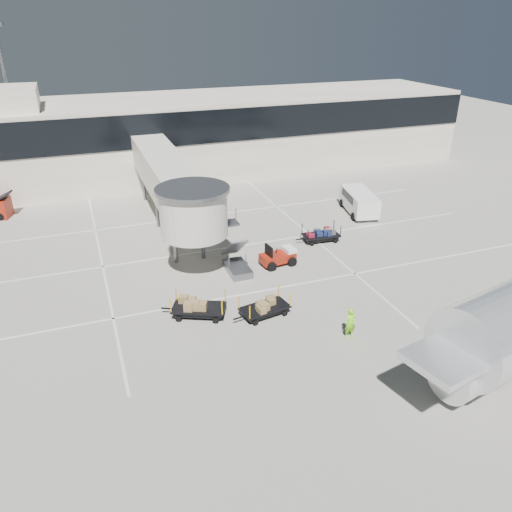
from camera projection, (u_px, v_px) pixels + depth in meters
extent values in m
plane|color=#A6A195|center=(285.00, 304.00, 30.35)|extent=(140.00, 140.00, 0.00)
cube|color=silver|center=(273.00, 289.00, 32.03)|extent=(40.00, 0.15, 0.02)
cube|color=silver|center=(239.00, 246.00, 37.93)|extent=(40.00, 0.15, 0.02)
cube|color=silver|center=(213.00, 215.00, 43.84)|extent=(40.00, 0.15, 0.02)
cube|color=silver|center=(304.00, 230.00, 40.65)|extent=(0.15, 30.00, 0.02)
cube|color=silver|center=(102.00, 261.00, 35.66)|extent=(0.15, 30.00, 0.02)
cube|color=white|center=(176.00, 136.00, 53.90)|extent=(64.00, 12.00, 8.00)
cube|color=black|center=(188.00, 128.00, 47.92)|extent=(64.00, 0.12, 3.20)
cylinder|color=slate|center=(11.00, 106.00, 50.75)|extent=(0.36, 0.36, 15.00)
cube|color=beige|center=(167.00, 175.00, 39.87)|extent=(3.00, 18.00, 2.80)
cylinder|color=beige|center=(194.00, 213.00, 32.28)|extent=(4.40, 4.40, 3.00)
cylinder|color=slate|center=(192.00, 189.00, 31.58)|extent=(4.80, 4.80, 0.25)
cylinder|color=slate|center=(175.00, 243.00, 34.90)|extent=(0.28, 0.28, 2.90)
cylinder|color=slate|center=(203.00, 239.00, 35.52)|extent=(0.28, 0.28, 2.90)
cylinder|color=slate|center=(157.00, 210.00, 40.80)|extent=(0.28, 0.28, 2.90)
cylinder|color=slate|center=(181.00, 207.00, 41.43)|extent=(0.28, 0.28, 2.90)
cylinder|color=slate|center=(144.00, 185.00, 46.71)|extent=(0.28, 0.28, 2.90)
cylinder|color=slate|center=(165.00, 183.00, 47.33)|extent=(0.28, 0.28, 2.90)
cube|color=slate|center=(238.00, 269.00, 34.02)|extent=(1.40, 2.60, 0.50)
cube|color=slate|center=(234.00, 247.00, 33.93)|extent=(1.20, 2.60, 2.06)
cube|color=slate|center=(228.00, 223.00, 34.57)|extent=(1.40, 1.20, 0.12)
cube|color=maroon|center=(278.00, 257.00, 34.91)|extent=(2.55, 1.44, 0.61)
cube|color=white|center=(289.00, 250.00, 35.11)|extent=(0.84, 1.19, 0.35)
cube|color=black|center=(269.00, 252.00, 34.35)|extent=(0.24, 1.02, 0.91)
cylinder|color=black|center=(272.00, 267.00, 34.15)|extent=(0.67, 0.33, 0.65)
cylinder|color=black|center=(263.00, 259.00, 35.21)|extent=(0.67, 0.33, 0.65)
cylinder|color=black|center=(292.00, 262.00, 34.82)|extent=(0.67, 0.33, 0.65)
cylinder|color=black|center=(283.00, 254.00, 35.87)|extent=(0.67, 0.33, 0.65)
cube|color=black|center=(321.00, 235.00, 38.54)|extent=(2.89, 1.60, 0.11)
cube|color=black|center=(321.00, 237.00, 38.61)|extent=(2.59, 1.37, 0.23)
cube|color=black|center=(300.00, 239.00, 38.17)|extent=(0.66, 0.12, 0.07)
cylinder|color=black|center=(312.00, 244.00, 37.91)|extent=(0.33, 0.15, 0.32)
cylinder|color=black|center=(306.00, 238.00, 38.99)|extent=(0.33, 0.15, 0.32)
cylinder|color=black|center=(336.00, 241.00, 38.39)|extent=(0.33, 0.15, 0.32)
cylinder|color=black|center=(329.00, 235.00, 39.48)|extent=(0.33, 0.15, 0.32)
cylinder|color=black|center=(308.00, 235.00, 37.48)|extent=(0.07, 0.07, 0.84)
cylinder|color=black|center=(302.00, 229.00, 38.57)|extent=(0.07, 0.07, 0.84)
cylinder|color=black|center=(341.00, 231.00, 38.15)|extent=(0.07, 0.07, 0.84)
cylinder|color=black|center=(334.00, 225.00, 39.23)|extent=(0.07, 0.07, 0.84)
cube|color=#9D8A55|center=(332.00, 233.00, 38.32)|extent=(0.41, 0.33, 0.32)
cube|color=maroon|center=(318.00, 235.00, 38.05)|extent=(0.51, 0.27, 0.36)
cube|color=#48484C|center=(326.00, 233.00, 38.49)|extent=(0.37, 0.39, 0.25)
cube|color=#48484C|center=(330.00, 230.00, 38.81)|extent=(0.52, 0.32, 0.39)
cube|color=#9D8A55|center=(330.00, 233.00, 38.32)|extent=(0.48, 0.28, 0.40)
cube|color=maroon|center=(326.00, 231.00, 38.61)|extent=(0.45, 0.38, 0.36)
cube|color=#48484C|center=(330.00, 233.00, 38.29)|extent=(0.46, 0.28, 0.37)
cube|color=#9D8A55|center=(328.00, 231.00, 38.83)|extent=(0.51, 0.32, 0.26)
cube|color=#162246|center=(324.00, 233.00, 38.41)|extent=(0.38, 0.38, 0.29)
cube|color=#9D8A55|center=(332.00, 233.00, 38.52)|extent=(0.44, 0.32, 0.24)
cube|color=#48484C|center=(328.00, 231.00, 38.80)|extent=(0.48, 0.28, 0.24)
cube|color=black|center=(265.00, 308.00, 29.02)|extent=(3.03, 1.87, 0.11)
cube|color=black|center=(265.00, 310.00, 29.09)|extent=(2.71, 1.61, 0.24)
cube|color=black|center=(238.00, 318.00, 28.30)|extent=(0.66, 0.19, 0.08)
cylinder|color=black|center=(255.00, 323.00, 28.23)|extent=(0.34, 0.18, 0.32)
cylinder|color=black|center=(245.00, 312.00, 29.22)|extent=(0.34, 0.18, 0.32)
cylinder|color=black|center=(285.00, 313.00, 29.12)|extent=(0.34, 0.18, 0.32)
cylinder|color=black|center=(273.00, 304.00, 30.11)|extent=(0.34, 0.18, 0.32)
cylinder|color=#E3A40B|center=(250.00, 313.00, 27.73)|extent=(0.07, 0.07, 0.85)
cylinder|color=#E3A40B|center=(239.00, 303.00, 28.72)|extent=(0.07, 0.07, 0.85)
cylinder|color=#E3A40B|center=(290.00, 300.00, 28.95)|extent=(0.07, 0.07, 0.85)
cylinder|color=#E3A40B|center=(279.00, 291.00, 29.94)|extent=(0.07, 0.07, 0.85)
cube|color=olive|center=(251.00, 309.00, 28.34)|extent=(0.61, 0.48, 0.47)
cube|color=olive|center=(257.00, 309.00, 28.51)|extent=(0.60, 0.58, 0.33)
cube|color=olive|center=(257.00, 306.00, 28.75)|extent=(0.59, 0.59, 0.35)
cube|color=olive|center=(272.00, 303.00, 28.94)|extent=(0.61, 0.53, 0.50)
cube|color=olive|center=(264.00, 301.00, 29.24)|extent=(0.63, 0.52, 0.33)
cube|color=olive|center=(270.00, 299.00, 29.40)|extent=(0.57, 0.58, 0.35)
cube|color=black|center=(199.00, 308.00, 28.94)|extent=(3.42, 2.68, 0.12)
cube|color=black|center=(199.00, 310.00, 29.02)|extent=(3.05, 2.34, 0.26)
cube|color=black|center=(167.00, 308.00, 29.15)|extent=(0.68, 0.37, 0.08)
cylinder|color=black|center=(179.00, 319.00, 28.57)|extent=(0.37, 0.28, 0.35)
cylinder|color=black|center=(184.00, 306.00, 29.81)|extent=(0.37, 0.28, 0.35)
cylinder|color=black|center=(216.00, 321.00, 28.42)|extent=(0.37, 0.28, 0.35)
cylinder|color=black|center=(219.00, 308.00, 29.65)|extent=(0.37, 0.28, 0.35)
cylinder|color=#E3A40B|center=(171.00, 306.00, 28.23)|extent=(0.07, 0.07, 0.92)
cylinder|color=#E3A40B|center=(176.00, 294.00, 29.46)|extent=(0.07, 0.07, 0.92)
cylinder|color=#E3A40B|center=(222.00, 308.00, 28.02)|extent=(0.07, 0.07, 0.92)
cylinder|color=#E3A40B|center=(225.00, 296.00, 29.25)|extent=(0.07, 0.07, 0.92)
cube|color=olive|center=(203.00, 308.00, 28.49)|extent=(0.63, 0.65, 0.36)
cube|color=olive|center=(183.00, 304.00, 28.76)|extent=(0.72, 0.67, 0.40)
cube|color=olive|center=(184.00, 300.00, 29.21)|extent=(0.77, 0.75, 0.44)
cube|color=olive|center=(209.00, 300.00, 29.07)|extent=(0.82, 0.76, 0.49)
cube|color=olive|center=(193.00, 303.00, 28.79)|extent=(0.75, 0.70, 0.56)
cube|color=olive|center=(192.00, 305.00, 28.56)|extent=(0.68, 0.67, 0.56)
imported|color=#7AD916|center=(351.00, 323.00, 26.89)|extent=(0.66, 0.44, 1.79)
cube|color=white|center=(359.00, 201.00, 43.78)|extent=(3.09, 5.40, 1.64)
cube|color=white|center=(351.00, 196.00, 45.94)|extent=(2.03, 0.98, 0.95)
cube|color=black|center=(359.00, 196.00, 43.79)|extent=(2.71, 3.54, 0.66)
cylinder|color=black|center=(353.00, 217.00, 42.48)|extent=(0.40, 0.76, 0.72)
cylinder|color=black|center=(376.00, 215.00, 42.73)|extent=(0.40, 0.76, 0.72)
cylinder|color=black|center=(342.00, 203.00, 45.49)|extent=(0.40, 0.76, 0.72)
cylinder|color=black|center=(363.00, 202.00, 45.74)|extent=(0.40, 0.76, 0.72)
cube|color=black|center=(4.00, 196.00, 42.59)|extent=(1.45, 1.80, 0.60)
cylinder|color=black|center=(0.00, 217.00, 42.54)|extent=(0.72, 0.45, 0.67)
cylinder|color=black|center=(7.00, 210.00, 43.95)|extent=(0.72, 0.45, 0.67)
cube|color=silver|center=(495.00, 334.00, 22.49)|extent=(10.08, 4.72, 0.34)
cylinder|color=silver|center=(468.00, 370.00, 22.41)|extent=(3.32, 2.80, 2.24)
cube|color=silver|center=(472.00, 354.00, 22.02)|extent=(0.81, 0.40, 1.07)
cylinder|color=slate|center=(503.00, 365.00, 24.24)|extent=(0.29, 0.29, 1.07)
cylinder|color=black|center=(502.00, 369.00, 24.35)|extent=(0.92, 0.49, 0.88)
cylinder|color=slate|center=(502.00, 371.00, 23.46)|extent=(0.27, 0.27, 1.56)
cylinder|color=black|center=(499.00, 379.00, 23.68)|extent=(0.92, 0.49, 0.88)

